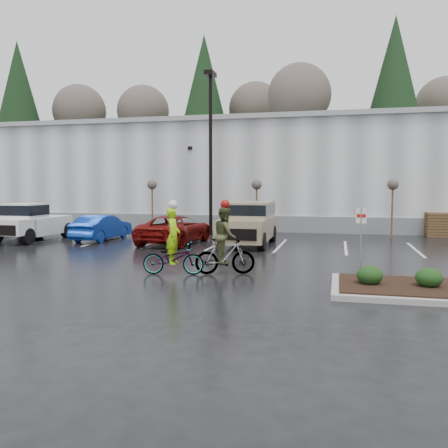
% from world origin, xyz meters
% --- Properties ---
extents(ground, '(120.00, 120.00, 0.00)m').
position_xyz_m(ground, '(0.00, 0.00, 0.00)').
color(ground, black).
rests_on(ground, ground).
extents(warehouse, '(60.50, 15.50, 7.20)m').
position_xyz_m(warehouse, '(0.00, 21.99, 3.65)').
color(warehouse, '#A6A9AA').
rests_on(warehouse, ground).
extents(wooded_ridge, '(80.00, 25.00, 6.00)m').
position_xyz_m(wooded_ridge, '(0.00, 45.00, 3.00)').
color(wooded_ridge, '#22411B').
rests_on(wooded_ridge, ground).
extents(lamppost, '(0.50, 1.00, 9.22)m').
position_xyz_m(lamppost, '(-4.00, 12.00, 5.69)').
color(lamppost, black).
rests_on(lamppost, ground).
extents(sapling_west, '(0.60, 0.60, 3.20)m').
position_xyz_m(sapling_west, '(-8.00, 13.00, 2.73)').
color(sapling_west, '#492D1D').
rests_on(sapling_west, ground).
extents(sapling_mid, '(0.60, 0.60, 3.20)m').
position_xyz_m(sapling_mid, '(-1.50, 13.00, 2.73)').
color(sapling_mid, '#492D1D').
rests_on(sapling_mid, ground).
extents(sapling_east, '(0.60, 0.60, 3.20)m').
position_xyz_m(sapling_east, '(6.00, 13.00, 2.73)').
color(sapling_east, '#492D1D').
rests_on(sapling_east, ground).
extents(pallet_stack_a, '(1.20, 1.20, 1.35)m').
position_xyz_m(pallet_stack_a, '(8.50, 14.00, 0.68)').
color(pallet_stack_a, '#492D1D').
rests_on(pallet_stack_a, ground).
extents(shrub_a, '(0.70, 0.70, 0.52)m').
position_xyz_m(shrub_a, '(4.00, -1.00, 0.41)').
color(shrub_a, black).
rests_on(shrub_a, curb_island).
extents(shrub_b, '(0.70, 0.70, 0.52)m').
position_xyz_m(shrub_b, '(5.50, -1.00, 0.41)').
color(shrub_b, black).
rests_on(shrub_b, curb_island).
extents(fire_lane_sign, '(0.30, 0.05, 2.20)m').
position_xyz_m(fire_lane_sign, '(3.80, 0.20, 1.41)').
color(fire_lane_sign, gray).
rests_on(fire_lane_sign, ground).
extents(pickup_white, '(2.10, 5.20, 1.96)m').
position_xyz_m(pickup_white, '(-12.23, 7.30, 0.98)').
color(pickup_white, white).
rests_on(pickup_white, ground).
extents(car_blue, '(1.61, 4.12, 1.34)m').
position_xyz_m(car_blue, '(-8.78, 8.03, 0.67)').
color(car_blue, '#0E329A').
rests_on(car_blue, ground).
extents(car_red, '(2.74, 5.19, 1.39)m').
position_xyz_m(car_red, '(-4.61, 7.63, 0.70)').
color(car_red, maroon).
rests_on(car_red, ground).
extents(suv_tan, '(2.20, 5.10, 2.06)m').
position_xyz_m(suv_tan, '(-1.05, 7.93, 1.03)').
color(suv_tan, gray).
rests_on(suv_tan, ground).
extents(cyclist_hivis, '(2.04, 0.99, 2.38)m').
position_xyz_m(cyclist_hivis, '(-1.96, -0.08, 0.73)').
color(cyclist_hivis, '#3F3F44').
rests_on(cyclist_hivis, ground).
extents(cyclist_olive, '(1.92, 1.09, 2.40)m').
position_xyz_m(cyclist_olive, '(-0.36, 0.34, 0.87)').
color(cyclist_olive, '#3F3F44').
rests_on(cyclist_olive, ground).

